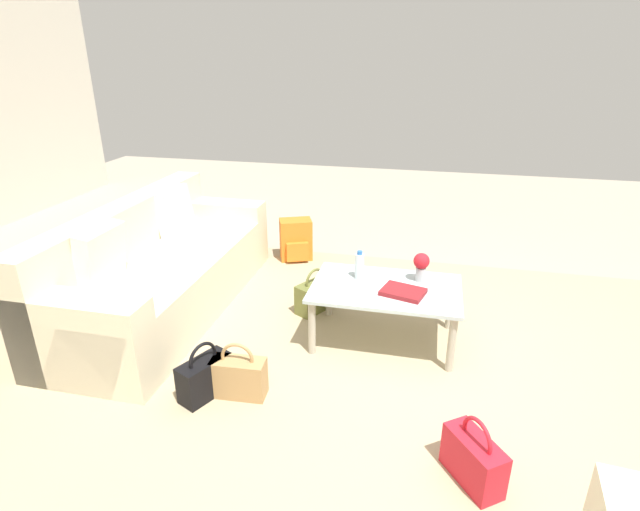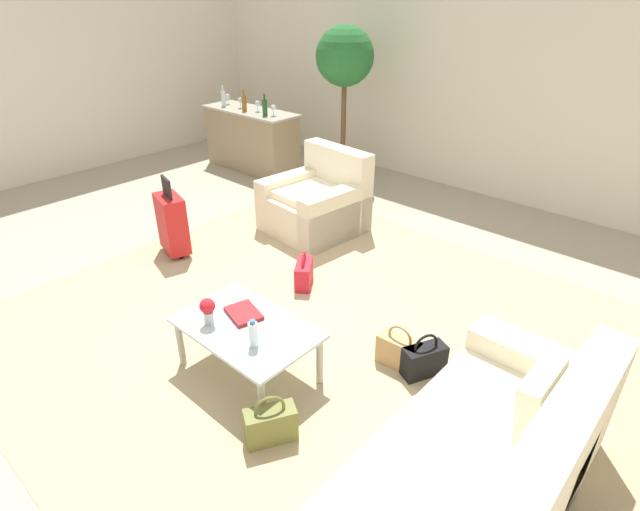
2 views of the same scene
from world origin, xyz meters
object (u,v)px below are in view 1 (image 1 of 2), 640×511
(coffee_table, at_px, (386,294))
(handbag_black, at_px, (205,377))
(handbag_olive, at_px, (315,296))
(couch, at_px, (157,273))
(handbag_tan, at_px, (239,377))
(handbag_red, at_px, (474,459))
(coffee_table_book, at_px, (403,292))
(water_bottle, at_px, (359,266))
(flower_vase, at_px, (421,265))
(backpack_orange, at_px, (296,241))

(coffee_table, height_order, handbag_black, coffee_table)
(coffee_table, height_order, handbag_olive, coffee_table)
(couch, bearing_deg, coffee_table, 176.80)
(handbag_black, bearing_deg, couch, -48.71)
(handbag_black, bearing_deg, handbag_tan, -166.75)
(couch, relative_size, handbag_red, 6.29)
(handbag_tan, xyz_separation_m, handbag_olive, (-0.19, -1.12, 0.00))
(coffee_table_book, bearing_deg, handbag_tan, 54.84)
(couch, relative_size, water_bottle, 11.03)
(flower_vase, relative_size, backpack_orange, 0.51)
(water_bottle, bearing_deg, coffee_table, 153.43)
(coffee_table_book, height_order, backpack_orange, coffee_table_book)
(coffee_table_book, height_order, flower_vase, flower_vase)
(couch, xyz_separation_m, handbag_olive, (-1.22, -0.22, -0.17))
(flower_vase, distance_m, handbag_black, 1.60)
(couch, xyz_separation_m, coffee_table, (-1.79, 0.10, 0.07))
(couch, bearing_deg, handbag_black, 131.29)
(flower_vase, bearing_deg, coffee_table, 34.29)
(water_bottle, distance_m, backpack_orange, 1.47)
(handbag_red, bearing_deg, coffee_table_book, -68.30)
(couch, height_order, coffee_table_book, couch)
(couch, relative_size, handbag_olive, 6.29)
(couch, xyz_separation_m, coffee_table_book, (-1.91, 0.18, 0.14))
(handbag_olive, bearing_deg, handbag_red, 127.33)
(handbag_olive, bearing_deg, couch, 10.03)
(handbag_tan, relative_size, handbag_olive, 1.00)
(coffee_table_book, relative_size, backpack_orange, 0.68)
(water_bottle, height_order, backpack_orange, water_bottle)
(water_bottle, xyz_separation_m, handbag_red, (-0.75, 1.25, -0.38))
(coffee_table, bearing_deg, coffee_table_book, 146.31)
(handbag_tan, distance_m, backpack_orange, 2.10)
(coffee_table_book, distance_m, handbag_black, 1.36)
(water_bottle, distance_m, handbag_black, 1.27)
(handbag_olive, relative_size, handbag_red, 1.00)
(coffee_table_book, relative_size, handbag_tan, 0.76)
(water_bottle, height_order, handbag_black, water_bottle)
(water_bottle, relative_size, backpack_orange, 0.51)
(couch, distance_m, coffee_table, 1.79)
(flower_vase, height_order, handbag_black, flower_vase)
(flower_vase, xyz_separation_m, handbag_tan, (0.99, 0.95, -0.41))
(coffee_table, distance_m, handbag_red, 1.30)
(handbag_tan, relative_size, handbag_red, 1.00)
(handbag_red, bearing_deg, couch, -28.20)
(handbag_olive, relative_size, handbag_black, 1.00)
(handbag_black, bearing_deg, water_bottle, -128.69)
(coffee_table, xyz_separation_m, handbag_black, (0.96, 0.85, -0.23))
(coffee_table, xyz_separation_m, backpack_orange, (1.00, -1.29, -0.17))
(coffee_table, height_order, backpack_orange, coffee_table)
(coffee_table, bearing_deg, flower_vase, -145.71)
(water_bottle, bearing_deg, handbag_olive, -30.03)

